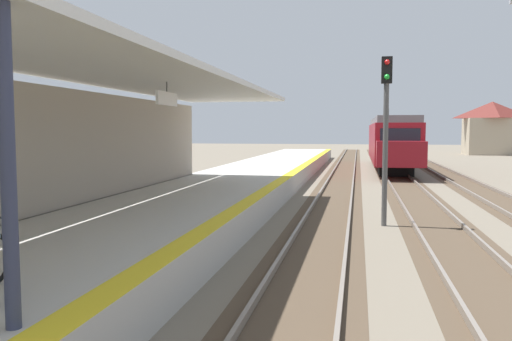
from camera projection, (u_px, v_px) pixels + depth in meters
station_platform at (193, 206)px, 17.20m from camera, size 5.00×80.00×0.91m
station_building_with_canopy at (55, 143)px, 12.45m from camera, size 4.85×24.00×4.43m
track_pair_nearest_platform at (332, 205)px, 20.30m from camera, size 2.34×120.00×0.16m
track_pair_middle at (422, 207)px, 19.64m from camera, size 2.34×120.00×0.16m
approaching_train at (391, 141)px, 39.15m from camera, size 2.93×19.60×4.76m
rail_signal_post at (386, 123)px, 15.88m from camera, size 0.32×0.34×5.20m
distant_trackside_house at (492, 127)px, 62.59m from camera, size 6.60×5.28×6.40m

